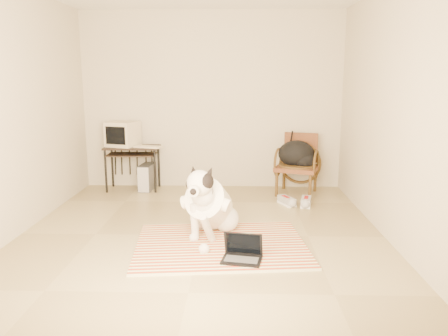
{
  "coord_description": "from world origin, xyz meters",
  "views": [
    {
      "loc": [
        0.38,
        -4.54,
        1.69
      ],
      "look_at": [
        0.26,
        -0.12,
        0.78
      ],
      "focal_mm": 35.0,
      "sensor_mm": 36.0,
      "label": 1
    }
  ],
  "objects_px": {
    "pc_tower": "(147,177)",
    "backpack": "(298,155)",
    "computer_desk": "(132,153)",
    "dog": "(209,206)",
    "rattan_chair": "(298,164)",
    "crt_monitor": "(123,134)",
    "laptop": "(242,253)"
  },
  "relations": [
    {
      "from": "computer_desk",
      "to": "pc_tower",
      "type": "bearing_deg",
      "value": -0.3
    },
    {
      "from": "pc_tower",
      "to": "backpack",
      "type": "xyz_separation_m",
      "value": [
        2.28,
        -0.16,
        0.39
      ]
    },
    {
      "from": "rattan_chair",
      "to": "laptop",
      "type": "bearing_deg",
      "value": -108.58
    },
    {
      "from": "rattan_chair",
      "to": "pc_tower",
      "type": "bearing_deg",
      "value": 176.65
    },
    {
      "from": "backpack",
      "to": "pc_tower",
      "type": "bearing_deg",
      "value": 175.9
    },
    {
      "from": "dog",
      "to": "computer_desk",
      "type": "height_order",
      "value": "dog"
    },
    {
      "from": "laptop",
      "to": "rattan_chair",
      "type": "bearing_deg",
      "value": 71.42
    },
    {
      "from": "crt_monitor",
      "to": "rattan_chair",
      "type": "xyz_separation_m",
      "value": [
        2.64,
        -0.17,
        -0.42
      ]
    },
    {
      "from": "dog",
      "to": "pc_tower",
      "type": "bearing_deg",
      "value": 118.57
    },
    {
      "from": "laptop",
      "to": "crt_monitor",
      "type": "bearing_deg",
      "value": 123.55
    },
    {
      "from": "crt_monitor",
      "to": "rattan_chair",
      "type": "distance_m",
      "value": 2.68
    },
    {
      "from": "computer_desk",
      "to": "rattan_chair",
      "type": "bearing_deg",
      "value": -3.09
    },
    {
      "from": "backpack",
      "to": "computer_desk",
      "type": "bearing_deg",
      "value": 176.23
    },
    {
      "from": "rattan_chair",
      "to": "backpack",
      "type": "bearing_deg",
      "value": -105.6
    },
    {
      "from": "computer_desk",
      "to": "backpack",
      "type": "bearing_deg",
      "value": -3.77
    },
    {
      "from": "laptop",
      "to": "pc_tower",
      "type": "xyz_separation_m",
      "value": [
        -1.44,
        2.67,
        0.12
      ]
    },
    {
      "from": "computer_desk",
      "to": "pc_tower",
      "type": "distance_m",
      "value": 0.44
    },
    {
      "from": "crt_monitor",
      "to": "laptop",
      "type": "bearing_deg",
      "value": -56.45
    },
    {
      "from": "crt_monitor",
      "to": "backpack",
      "type": "relative_size",
      "value": 0.97
    },
    {
      "from": "backpack",
      "to": "rattan_chair",
      "type": "bearing_deg",
      "value": 74.4
    },
    {
      "from": "dog",
      "to": "laptop",
      "type": "height_order",
      "value": "dog"
    },
    {
      "from": "computer_desk",
      "to": "backpack",
      "type": "xyz_separation_m",
      "value": [
        2.5,
        -0.16,
        0.01
      ]
    },
    {
      "from": "dog",
      "to": "rattan_chair",
      "type": "height_order",
      "value": "rattan_chair"
    },
    {
      "from": "dog",
      "to": "laptop",
      "type": "bearing_deg",
      "value": -62.66
    },
    {
      "from": "pc_tower",
      "to": "dog",
      "type": "bearing_deg",
      "value": -61.43
    },
    {
      "from": "dog",
      "to": "rattan_chair",
      "type": "bearing_deg",
      "value": 57.0
    },
    {
      "from": "crt_monitor",
      "to": "rattan_chair",
      "type": "bearing_deg",
      "value": -3.6
    },
    {
      "from": "dog",
      "to": "rattan_chair",
      "type": "relative_size",
      "value": 1.34
    },
    {
      "from": "crt_monitor",
      "to": "pc_tower",
      "type": "bearing_deg",
      "value": -5.17
    },
    {
      "from": "dog",
      "to": "pc_tower",
      "type": "height_order",
      "value": "dog"
    },
    {
      "from": "dog",
      "to": "pc_tower",
      "type": "xyz_separation_m",
      "value": [
        -1.08,
        1.99,
        -0.14
      ]
    },
    {
      "from": "pc_tower",
      "to": "backpack",
      "type": "relative_size",
      "value": 0.82
    }
  ]
}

